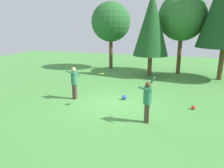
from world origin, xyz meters
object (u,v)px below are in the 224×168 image
at_px(ball_red, 193,107).
at_px(person_thrower, 147,98).
at_px(ball_blue, 124,97).
at_px(tree_left, 111,22).
at_px(frisbee, 101,74).
at_px(tree_center, 152,24).
at_px(tree_right, 182,17).
at_px(person_catcher, 74,80).

bearing_deg(ball_red, person_thrower, -132.20).
bearing_deg(ball_blue, tree_left, 112.56).
bearing_deg(person_thrower, ball_blue, -33.01).
xyz_separation_m(frisbee, tree_left, (-2.70, 9.83, 2.56)).
bearing_deg(person_thrower, ball_red, -107.71).
relative_size(person_thrower, tree_left, 0.32).
distance_m(ball_red, tree_left, 11.99).
bearing_deg(ball_red, frisbee, -166.52).
bearing_deg(tree_center, tree_right, 39.59).
height_order(person_thrower, tree_left, tree_left).
bearing_deg(person_catcher, ball_red, 24.48).
bearing_deg(tree_left, person_thrower, -64.98).
bearing_deg(tree_center, person_thrower, -82.62).
relative_size(tree_left, tree_right, 0.92).
distance_m(person_thrower, tree_right, 11.16).
height_order(tree_left, tree_right, tree_right).
bearing_deg(person_catcher, tree_center, 87.36).
distance_m(ball_blue, tree_center, 7.36).
height_order(frisbee, tree_right, tree_right).
bearing_deg(ball_blue, ball_red, -6.27).
height_order(person_catcher, ball_blue, person_catcher).
xyz_separation_m(ball_red, tree_center, (-3.06, 6.60, 3.96)).
distance_m(tree_left, tree_center, 4.54).
distance_m(tree_left, tree_right, 6.17).
height_order(person_thrower, person_catcher, person_thrower).
bearing_deg(tree_center, frisbee, -99.45).
relative_size(frisbee, ball_red, 1.83).
bearing_deg(frisbee, tree_right, 69.93).
relative_size(ball_blue, tree_right, 0.04).
distance_m(person_thrower, person_catcher, 4.62).
bearing_deg(tree_left, ball_blue, -67.44).
relative_size(person_thrower, frisbee, 5.34).
height_order(frisbee, ball_blue, frisbee).
relative_size(person_thrower, person_catcher, 1.10).
xyz_separation_m(tree_left, tree_center, (3.97, -2.19, -0.20)).
relative_size(person_catcher, ball_red, 8.93).
relative_size(ball_red, tree_right, 0.03).
distance_m(person_catcher, ball_red, 6.26).
height_order(frisbee, tree_center, tree_center).
distance_m(tree_right, tree_center, 2.88).
distance_m(person_catcher, frisbee, 2.08).
height_order(person_catcher, tree_center, tree_center).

